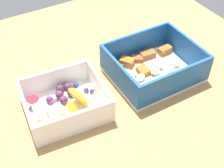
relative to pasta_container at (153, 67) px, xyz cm
name	(u,v)px	position (x,y,z in cm)	size (l,w,h in cm)	color
table_surface	(117,95)	(-9.52, -0.87, -3.03)	(80.00, 80.00, 2.00)	#9E7547
pasta_container	(153,67)	(0.00, 0.00, 0.00)	(18.34, 15.47, 6.59)	white
fruit_bowl	(64,103)	(-20.86, -0.07, -0.09)	(16.35, 14.62, 5.50)	white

